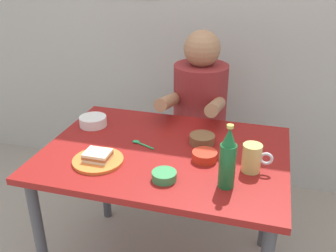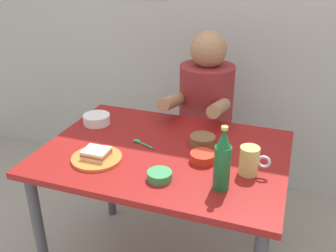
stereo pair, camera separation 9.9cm
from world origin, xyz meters
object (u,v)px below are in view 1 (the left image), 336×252
(plate_orange, at_px, (98,160))
(sandwich, at_px, (98,155))
(person_seated, at_px, (200,99))
(beer_mug, at_px, (252,158))
(stool, at_px, (198,158))
(sauce_bowl_chili, at_px, (205,156))
(dining_table, at_px, (165,168))
(beer_bottle, at_px, (228,159))

(plate_orange, relative_size, sandwich, 2.00)
(person_seated, relative_size, beer_mug, 5.71)
(sandwich, bearing_deg, person_seated, 70.26)
(stool, distance_m, sauce_bowl_chili, 0.80)
(stool, bearing_deg, beer_mug, -63.04)
(beer_mug, bearing_deg, person_seated, 117.34)
(dining_table, bearing_deg, stool, 86.69)
(person_seated, distance_m, sandwich, 0.85)
(plate_orange, distance_m, sauce_bowl_chili, 0.46)
(person_seated, height_order, sandwich, person_seated)
(stool, distance_m, sandwich, 0.96)
(beer_bottle, bearing_deg, plate_orange, 176.77)
(stool, bearing_deg, sandwich, -109.49)
(dining_table, distance_m, sauce_bowl_chili, 0.23)
(stool, xyz_separation_m, beer_bottle, (0.27, -0.84, 0.51))
(person_seated, xyz_separation_m, beer_mug, (0.36, -0.69, 0.03))
(person_seated, xyz_separation_m, sandwich, (-0.29, -0.80, 0.01))
(beer_mug, bearing_deg, sandwich, -170.39)
(sandwich, bearing_deg, dining_table, 35.55)
(beer_bottle, bearing_deg, sauce_bowl_chili, 124.17)
(person_seated, distance_m, plate_orange, 0.85)
(dining_table, bearing_deg, sauce_bowl_chili, -11.36)
(stool, relative_size, sauce_bowl_chili, 4.09)
(beer_bottle, relative_size, sauce_bowl_chili, 2.38)
(beer_mug, bearing_deg, sauce_bowl_chili, 171.15)
(stool, bearing_deg, sauce_bowl_chili, -77.06)
(sandwich, relative_size, sauce_bowl_chili, 1.00)
(sauce_bowl_chili, bearing_deg, sandwich, -162.31)
(dining_table, distance_m, beer_mug, 0.43)
(sandwich, height_order, beer_bottle, beer_bottle)
(sauce_bowl_chili, bearing_deg, dining_table, 168.64)
(dining_table, height_order, stool, dining_table)
(person_seated, bearing_deg, stool, 90.00)
(plate_orange, bearing_deg, dining_table, 35.55)
(sauce_bowl_chili, bearing_deg, stool, 102.94)
(plate_orange, height_order, sauce_bowl_chili, sauce_bowl_chili)
(sandwich, distance_m, sauce_bowl_chili, 0.46)
(dining_table, bearing_deg, plate_orange, -144.45)
(plate_orange, height_order, beer_mug, beer_mug)
(plate_orange, bearing_deg, beer_mug, 9.61)
(sandwich, relative_size, beer_bottle, 0.42)
(sandwich, bearing_deg, sauce_bowl_chili, 17.69)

